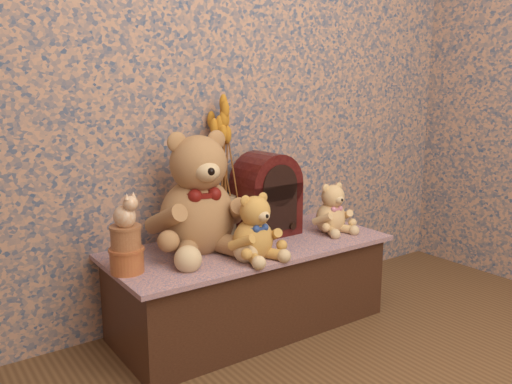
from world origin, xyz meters
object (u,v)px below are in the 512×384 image
Objects in this scene: teddy_small at (331,206)px; biscuit_tin_lower at (127,261)px; teddy_large at (197,187)px; ceramic_vase at (224,217)px; teddy_medium at (253,224)px; cathedral_radio at (266,193)px; cat_figurine at (124,209)px.

teddy_small is 1.00m from biscuit_tin_lower.
teddy_large reaches higher than ceramic_vase.
ceramic_vase is (0.19, 0.10, -0.17)m from teddy_large.
cathedral_radio is at bearing 41.50° from teddy_medium.
cat_figurine is at bearing -177.92° from teddy_small.
ceramic_vase is at bearing 19.34° from biscuit_tin_lower.
biscuit_tin_lower is (-0.53, -0.19, -0.05)m from ceramic_vase.
teddy_medium is at bearing -100.02° from ceramic_vase.
teddy_medium is at bearing -50.49° from teddy_large.
teddy_large reaches higher than biscuit_tin_lower.
biscuit_tin_lower is 0.95× the size of cat_figurine.
teddy_medium reaches higher than biscuit_tin_lower.
teddy_large is 0.27m from ceramic_vase.
ceramic_vase is 0.58m from cat_figurine.
biscuit_tin_lower is (-0.48, 0.13, -0.10)m from teddy_medium.
cat_figurine is at bearing -157.13° from teddy_large.
teddy_large is at bearing -10.20° from cat_figurine.
cathedral_radio is at bearing 13.22° from teddy_large.
teddy_large reaches higher than teddy_medium.
teddy_large is 1.41× the size of cathedral_radio.
ceramic_vase is 1.45× the size of cat_figurine.
cathedral_radio reaches higher than teddy_small.
cathedral_radio is 0.75m from biscuit_tin_lower.
teddy_medium is at bearing -14.90° from biscuit_tin_lower.
teddy_large is 0.42m from biscuit_tin_lower.
teddy_small is 0.51m from ceramic_vase.
biscuit_tin_lower is (-0.99, 0.02, -0.08)m from teddy_small.
cat_figurine is (-0.99, 0.02, 0.12)m from teddy_small.
cat_figurine reaches higher than teddy_small.
ceramic_vase is at bearing 36.00° from teddy_large.
biscuit_tin_lower is at bearing -177.92° from teddy_small.
teddy_medium is (0.13, -0.22, -0.13)m from teddy_large.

